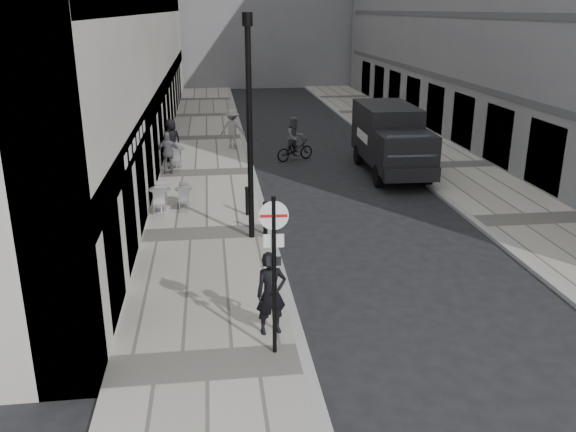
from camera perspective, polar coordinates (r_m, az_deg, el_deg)
name	(u,v)px	position (r m, az deg, el deg)	size (l,w,h in m)	color
sidewalk	(207,173)	(26.94, -7.61, 3.96)	(4.00, 60.00, 0.12)	#A7A296
far_sidewalk	(448,166)	(28.99, 14.74, 4.57)	(4.00, 60.00, 0.12)	#A7A296
walking_man	(271,294)	(13.30, -1.59, -7.26)	(0.68, 0.45, 1.87)	black
sign_post	(274,255)	(12.03, -1.32, -3.69)	(0.58, 0.10, 3.39)	black
lamppost	(249,118)	(18.16, -3.64, 9.09)	(0.30, 0.30, 6.69)	black
bollard_near	(265,219)	(19.17, -2.13, -0.27)	(0.14, 0.14, 1.02)	black
bollard_far	(247,202)	(21.02, -3.85, 1.34)	(0.13, 0.13, 0.95)	black
panel_van	(391,137)	(27.05, 9.58, 7.34)	(2.43, 6.20, 2.89)	black
cyclist	(295,144)	(29.15, 0.64, 6.80)	(2.04, 1.39, 2.09)	black
pedestrian_a	(168,153)	(26.74, -11.15, 5.80)	(1.06, 0.44, 1.82)	slate
pedestrian_b	(233,129)	(31.36, -5.21, 8.13)	(1.28, 0.73, 1.98)	gray
pedestrian_c	(171,140)	(29.13, -10.88, 7.01)	(0.95, 0.62, 1.94)	black
cafe_table_near	(184,196)	(22.18, -9.72, 1.87)	(0.63, 1.42, 0.81)	#A3A3A6
cafe_table_mid	(160,198)	(21.83, -11.87, 1.68)	(0.75, 1.70, 0.97)	silver
cafe_table_far	(176,156)	(27.82, -10.45, 5.52)	(0.80, 1.80, 1.03)	#AEAEB0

